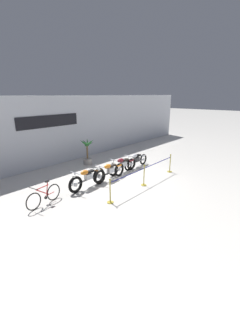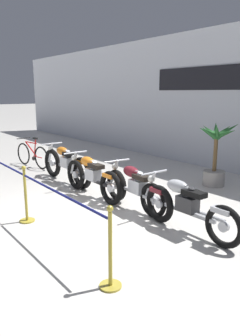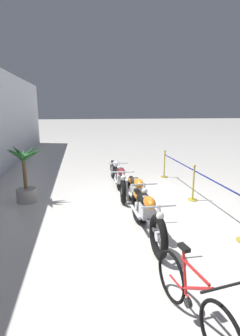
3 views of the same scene
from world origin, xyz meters
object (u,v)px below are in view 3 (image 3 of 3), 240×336
object	(u,v)px
motorcycle_orange_0	(146,215)
stanchion_mid_right	(164,168)
motorcycle_maroon_2	(121,181)
motorcycle_silver_3	(115,171)
bicycle	(192,299)
stanchion_far_left	(211,189)
potted_palm_left_of_row	(25,175)
motorcycle_orange_1	(137,193)
stanchion_mid_left	(193,188)

from	to	relation	value
motorcycle_orange_0	stanchion_mid_right	world-z (taller)	stanchion_mid_right
motorcycle_maroon_2	motorcycle_silver_3	size ratio (longest dim) A/B	0.97
bicycle	stanchion_far_left	xyz separation A→B (m)	(3.27, -1.91, 0.27)
bicycle	stanchion_far_left	size ratio (longest dim) A/B	0.33
potted_palm_left_of_row	motorcycle_orange_0	bearing A→B (deg)	-132.15
motorcycle_silver_3	stanchion_far_left	world-z (taller)	stanchion_far_left
motorcycle_orange_0	motorcycle_orange_1	size ratio (longest dim) A/B	1.05
potted_palm_left_of_row	stanchion_mid_left	world-z (taller)	potted_palm_left_of_row
bicycle	stanchion_mid_right	distance (m)	7.17
potted_palm_left_of_row	stanchion_far_left	size ratio (longest dim) A/B	0.32
motorcycle_silver_3	stanchion_mid_right	distance (m)	2.07
motorcycle_orange_0	motorcycle_maroon_2	size ratio (longest dim) A/B	1.07
motorcycle_maroon_2	motorcycle_silver_3	world-z (taller)	motorcycle_maroon_2
motorcycle_orange_0	bicycle	size ratio (longest dim) A/B	1.35
bicycle	potted_palm_left_of_row	size ratio (longest dim) A/B	1.02
motorcycle_silver_3	stanchion_far_left	distance (m)	3.64
motorcycle_maroon_2	bicycle	world-z (taller)	bicycle
stanchion_far_left	stanchion_mid_right	xyz separation A→B (m)	(3.64, -0.00, -0.30)
bicycle	stanchion_mid_right	size ratio (longest dim) A/B	1.62
motorcycle_maroon_2	potted_palm_left_of_row	size ratio (longest dim) A/B	1.29
motorcycle_silver_3	bicycle	world-z (taller)	bicycle
motorcycle_maroon_2	stanchion_mid_left	distance (m)	2.13
bicycle	stanchion_mid_left	xyz separation A→B (m)	(4.28, -1.91, -0.02)
motorcycle_silver_3	bicycle	xyz separation A→B (m)	(-6.32, -0.07, -0.08)
motorcycle_maroon_2	stanchion_mid_right	bearing A→B (deg)	-46.67
motorcycle_silver_3	stanchion_far_left	bearing A→B (deg)	-146.98
motorcycle_maroon_2	potted_palm_left_of_row	bearing A→B (deg)	93.41
motorcycle_maroon_2	bicycle	bearing A→B (deg)	-179.23
stanchion_far_left	motorcycle_maroon_2	bearing A→B (deg)	48.24
motorcycle_orange_0	stanchion_mid_right	xyz separation A→B (m)	(4.60, -1.88, -0.12)
motorcycle_silver_3	stanchion_mid_left	world-z (taller)	stanchion_mid_left
motorcycle_orange_0	motorcycle_orange_1	bearing A→B (deg)	-4.61
motorcycle_orange_1	potted_palm_left_of_row	world-z (taller)	potted_palm_left_of_row
potted_palm_left_of_row	stanchion_mid_left	bearing A→B (deg)	-97.27
motorcycle_orange_1	motorcycle_maroon_2	distance (m)	1.32
bicycle	stanchion_mid_right	world-z (taller)	stanchion_mid_right
stanchion_mid_left	motorcycle_orange_1	bearing A→B (deg)	106.88
potted_palm_left_of_row	stanchion_mid_right	size ratio (longest dim) A/B	1.59
motorcycle_silver_3	stanchion_mid_right	xyz separation A→B (m)	(0.59, -1.98, -0.10)
motorcycle_orange_0	motorcycle_silver_3	size ratio (longest dim) A/B	1.03
potted_palm_left_of_row	stanchion_mid_left	size ratio (longest dim) A/B	1.59
motorcycle_maroon_2	bicycle	xyz separation A→B (m)	(-5.04, -0.07, -0.07)
motorcycle_orange_1	bicycle	bearing A→B (deg)	177.76
motorcycle_silver_3	motorcycle_orange_0	bearing A→B (deg)	-178.61
bicycle	stanchion_far_left	world-z (taller)	stanchion_far_left
motorcycle_silver_3	stanchion_mid_right	size ratio (longest dim) A/B	2.12
motorcycle_orange_1	stanchion_mid_right	xyz separation A→B (m)	(3.17, -1.77, -0.11)
stanchion_mid_left	motorcycle_maroon_2	bearing A→B (deg)	68.87
bicycle	stanchion_mid_left	size ratio (longest dim) A/B	1.62
potted_palm_left_of_row	motorcycle_maroon_2	bearing A→B (deg)	-86.59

